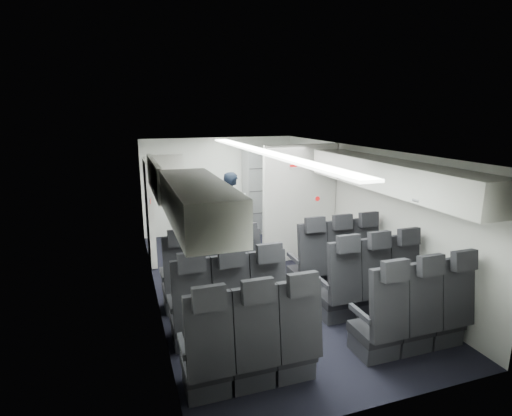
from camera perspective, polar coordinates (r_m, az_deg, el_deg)
cabin_shell at (r=6.24m, az=1.18°, el=-1.05°), size 3.41×6.01×2.16m
seat_row_front at (r=6.00m, az=2.90°, el=-8.96°), size 3.33×0.56×1.24m
seat_row_mid at (r=5.24m, az=6.59°, el=-12.49°), size 3.33×0.56×1.24m
seat_row_rear at (r=4.55m, az=11.62°, el=-17.07°), size 3.33×0.56×1.24m
overhead_bin_left_rear at (r=3.83m, az=-8.37°, el=0.74°), size 0.53×1.80×0.40m
overhead_bin_left_front_open at (r=5.55m, az=-12.07°, el=3.28°), size 0.64×1.70×0.72m
overhead_bin_right_rear at (r=5.11m, az=24.21°, el=2.92°), size 0.53×1.80×0.40m
overhead_bin_right_front at (r=6.49m, az=13.75°, el=5.76°), size 0.53×1.70×0.40m
bulkhead_partition at (r=7.33m, az=6.26°, el=0.71°), size 1.40×0.15×2.13m
galley_unit at (r=9.09m, az=0.99°, el=2.49°), size 0.85×0.52×1.90m
boarding_door at (r=7.45m, az=-14.95°, el=-0.43°), size 0.12×1.27×1.86m
flight_attendant at (r=7.84m, az=-3.42°, el=-0.54°), size 0.46×0.62×1.58m
carry_on_bag at (r=5.24m, az=-11.39°, el=3.49°), size 0.46×0.34×0.26m
papers at (r=7.78m, az=-2.00°, el=1.56°), size 0.18×0.02×0.12m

